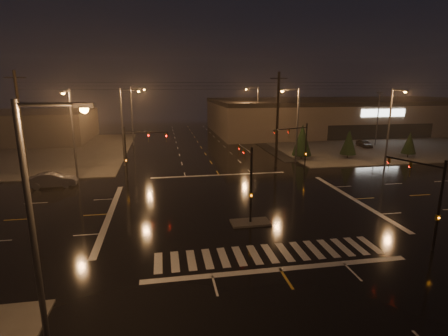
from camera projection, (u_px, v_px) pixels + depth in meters
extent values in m
plane|color=black|center=(239.00, 206.00, 30.86)|extent=(140.00, 140.00, 0.00)
cube|color=#413F3A|center=(362.00, 142.00, 64.66)|extent=(36.00, 36.00, 0.12)
cube|color=#413F3A|center=(10.00, 153.00, 54.46)|extent=(36.00, 36.00, 0.12)
cube|color=#413F3A|center=(250.00, 222.00, 27.01)|extent=(3.00, 1.60, 0.15)
cube|color=beige|center=(270.00, 253.00, 22.24)|extent=(15.00, 2.60, 0.01)
cube|color=beige|center=(280.00, 269.00, 20.33)|extent=(16.00, 0.50, 0.01)
cube|color=beige|center=(219.00, 175.00, 41.39)|extent=(16.00, 0.50, 0.01)
cube|color=black|center=(393.00, 143.00, 63.60)|extent=(50.00, 24.00, 0.08)
cube|color=brown|center=(345.00, 115.00, 80.02)|extent=(60.00, 28.00, 7.00)
cube|color=black|center=(346.00, 101.00, 79.25)|extent=(60.20, 28.20, 0.80)
cube|color=white|center=(383.00, 113.00, 66.13)|extent=(9.00, 0.20, 1.40)
cube|color=black|center=(381.00, 132.00, 67.02)|extent=(22.00, 0.15, 2.80)
cube|color=#413B39|center=(5.00, 127.00, 64.46)|extent=(30.00, 18.00, 5.60)
cylinder|color=black|center=(251.00, 186.00, 26.33)|extent=(0.18, 0.18, 6.00)
cylinder|color=black|center=(245.00, 148.00, 27.90)|extent=(0.12, 4.50, 0.12)
imported|color=#594707|center=(239.00, 145.00, 29.85)|extent=(0.16, 0.20, 1.00)
cube|color=#594707|center=(251.00, 195.00, 26.49)|extent=(0.25, 0.18, 0.35)
cylinder|color=black|center=(306.00, 148.00, 41.99)|extent=(0.18, 0.18, 6.00)
cylinder|color=black|center=(291.00, 129.00, 40.19)|extent=(4.74, 1.82, 0.12)
imported|color=#594707|center=(275.00, 130.00, 39.11)|extent=(0.24, 0.22, 1.00)
cube|color=#594707|center=(305.00, 154.00, 42.16)|extent=(0.25, 0.18, 0.35)
cylinder|color=black|center=(126.00, 154.00, 38.42)|extent=(0.18, 0.18, 6.00)
cylinder|color=black|center=(146.00, 132.00, 37.42)|extent=(4.74, 1.82, 0.12)
imported|color=#594707|center=(166.00, 133.00, 37.05)|extent=(0.24, 0.22, 1.00)
cube|color=#594707|center=(126.00, 160.00, 38.59)|extent=(0.25, 0.18, 0.35)
cylinder|color=black|center=(439.00, 207.00, 21.89)|extent=(0.18, 0.18, 6.00)
cylinder|color=black|center=(414.00, 162.00, 22.99)|extent=(1.48, 3.80, 0.12)
imported|color=#594707|center=(389.00, 158.00, 24.51)|extent=(0.22, 0.24, 1.00)
cube|color=#594707|center=(438.00, 217.00, 22.05)|extent=(0.25, 0.18, 0.35)
cylinder|color=#38383A|center=(32.00, 231.00, 13.37)|extent=(0.24, 0.24, 10.00)
cylinder|color=#38383A|center=(51.00, 104.00, 12.46)|extent=(2.40, 0.14, 0.14)
cube|color=#38383A|center=(84.00, 105.00, 12.65)|extent=(0.70, 0.30, 0.18)
sphere|color=orange|center=(84.00, 109.00, 12.68)|extent=(0.32, 0.32, 0.32)
cylinder|color=#38383A|center=(122.00, 128.00, 44.97)|extent=(0.24, 0.24, 10.00)
cylinder|color=#38383A|center=(130.00, 90.00, 44.05)|extent=(2.40, 0.14, 0.14)
cube|color=#38383A|center=(138.00, 90.00, 44.24)|extent=(0.70, 0.30, 0.18)
sphere|color=orange|center=(139.00, 91.00, 44.28)|extent=(0.32, 0.32, 0.32)
cylinder|color=#38383A|center=(132.00, 117.00, 60.28)|extent=(0.24, 0.24, 10.00)
cylinder|color=#38383A|center=(137.00, 88.00, 59.36)|extent=(2.40, 0.14, 0.14)
cube|color=#38383A|center=(144.00, 89.00, 59.56)|extent=(0.70, 0.30, 0.18)
sphere|color=orange|center=(144.00, 89.00, 59.59)|extent=(0.32, 0.32, 0.32)
cylinder|color=#38383A|center=(297.00, 126.00, 46.96)|extent=(0.24, 0.24, 10.00)
cylinder|color=#38383A|center=(290.00, 90.00, 45.63)|extent=(2.40, 0.14, 0.14)
cube|color=#38383A|center=(282.00, 90.00, 45.46)|extent=(0.70, 0.30, 0.18)
sphere|color=orange|center=(282.00, 91.00, 45.49)|extent=(0.32, 0.32, 0.32)
cylinder|color=#38383A|center=(258.00, 114.00, 66.11)|extent=(0.24, 0.24, 10.00)
cylinder|color=#38383A|center=(252.00, 88.00, 64.78)|extent=(2.40, 0.14, 0.14)
cube|color=#38383A|center=(246.00, 88.00, 64.60)|extent=(0.70, 0.30, 0.18)
sphere|color=orange|center=(246.00, 89.00, 64.63)|extent=(0.32, 0.32, 0.32)
cylinder|color=#38383A|center=(73.00, 136.00, 37.98)|extent=(0.24, 0.24, 10.00)
cylinder|color=#38383A|center=(66.00, 91.00, 35.71)|extent=(0.14, 2.40, 0.14)
cube|color=#38383A|center=(63.00, 92.00, 34.66)|extent=(0.30, 0.70, 0.18)
sphere|color=orange|center=(63.00, 93.00, 34.70)|extent=(0.32, 0.32, 0.32)
cylinder|color=#38383A|center=(389.00, 129.00, 44.44)|extent=(0.24, 0.24, 10.00)
cylinder|color=#38383A|center=(399.00, 90.00, 42.17)|extent=(0.14, 2.40, 0.14)
cube|color=#38383A|center=(405.00, 91.00, 41.12)|extent=(0.30, 0.70, 0.18)
sphere|color=orange|center=(405.00, 92.00, 41.15)|extent=(0.32, 0.32, 0.32)
cylinder|color=black|center=(21.00, 125.00, 39.12)|extent=(0.32, 0.32, 12.00)
cube|color=black|center=(15.00, 78.00, 37.90)|extent=(2.20, 0.12, 0.12)
cylinder|color=black|center=(277.00, 121.00, 44.22)|extent=(0.32, 0.32, 12.00)
cube|color=black|center=(279.00, 78.00, 43.00)|extent=(2.20, 0.12, 0.12)
cylinder|color=black|center=(301.00, 157.00, 49.69)|extent=(0.18, 0.18, 0.70)
cone|color=black|center=(302.00, 140.00, 49.11)|extent=(2.77, 2.77, 4.32)
cylinder|color=black|center=(348.00, 156.00, 50.31)|extent=(0.18, 0.18, 0.70)
cone|color=black|center=(349.00, 142.00, 49.81)|extent=(2.26, 2.26, 3.54)
cylinder|color=black|center=(408.00, 156.00, 50.84)|extent=(0.18, 0.18, 0.70)
cone|color=black|center=(409.00, 143.00, 50.39)|extent=(2.02, 2.02, 3.15)
imported|color=black|center=(364.00, 144.00, 59.34)|extent=(1.88, 3.98, 1.32)
imported|color=#54565C|center=(53.00, 180.00, 36.35)|extent=(4.86, 2.03, 1.56)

